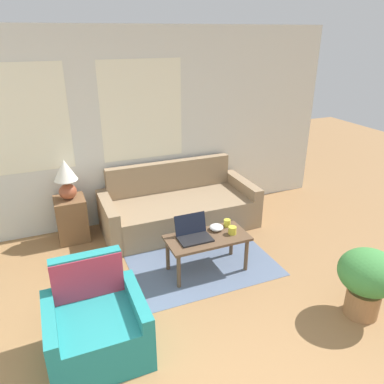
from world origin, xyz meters
TOP-DOWN VIEW (x-y plane):
  - wall_back at (-0.00, 3.59)m, footprint 6.91×0.06m
  - rug at (0.89, 2.52)m, footprint 1.64×1.99m
  - couch at (0.97, 3.13)m, footprint 2.08×0.90m
  - armchair at (-0.45, 1.28)m, footprint 0.79×0.70m
  - side_table at (-0.43, 3.30)m, footprint 0.38×0.38m
  - table_lamp at (-0.43, 3.30)m, footprint 0.29×0.29m
  - coffee_table at (0.89, 1.99)m, footprint 0.91×0.45m
  - laptop at (0.74, 2.03)m, footprint 0.36×0.29m
  - cup_navy at (1.18, 1.94)m, footprint 0.09×0.09m
  - cup_yellow at (1.20, 2.12)m, footprint 0.08×0.08m
  - snack_bowl at (1.05, 2.09)m, footprint 0.16×0.16m
  - potted_plant at (1.96, 0.76)m, footprint 0.55×0.55m

SIDE VIEW (x-z plane):
  - rug at x=0.89m, z-range 0.00..0.01m
  - armchair at x=-0.45m, z-range -0.15..0.66m
  - couch at x=0.97m, z-range -0.17..0.67m
  - side_table at x=-0.43m, z-range 0.00..0.58m
  - coffee_table at x=0.89m, z-range 0.16..0.59m
  - potted_plant at x=1.96m, z-range 0.08..0.76m
  - snack_bowl at x=1.05m, z-range 0.43..0.50m
  - cup_yellow at x=1.20m, z-range 0.43..0.52m
  - cup_navy at x=1.18m, z-range 0.43..0.52m
  - laptop at x=0.74m, z-range 0.36..0.61m
  - table_lamp at x=-0.43m, z-range 0.62..1.13m
  - wall_back at x=0.00m, z-range 0.01..2.61m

